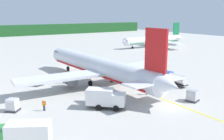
{
  "coord_description": "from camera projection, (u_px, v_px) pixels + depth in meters",
  "views": [
    {
      "loc": [
        -28.26,
        -26.61,
        14.02
      ],
      "look_at": [
        -2.41,
        12.28,
        3.78
      ],
      "focal_mm": 41.61,
      "sensor_mm": 36.0,
      "label": 1
    }
  ],
  "objects": [
    {
      "name": "service_truck_fuel",
      "position": [
        105.0,
        98.0,
        38.83
      ],
      "size": [
        5.73,
        5.49,
        3.0
      ],
      "color": "white",
      "rests_on": "ground"
    },
    {
      "name": "cargo_container_mid",
      "position": [
        12.0,
        105.0,
        37.74
      ],
      "size": [
        2.33,
        2.33,
        1.99
      ],
      "color": "#333338",
      "rests_on": "ground"
    },
    {
      "name": "cargo_container_near",
      "position": [
        38.0,
        81.0,
        51.34
      ],
      "size": [
        2.29,
        2.29,
        2.07
      ],
      "color": "#333338",
      "rests_on": "ground"
    },
    {
      "name": "apron_guide_line",
      "position": [
        126.0,
        85.0,
        51.52
      ],
      "size": [
        0.3,
        60.0,
        0.01
      ],
      "primitive_type": "cube",
      "color": "yellow",
      "rests_on": "ground"
    },
    {
      "name": "airliner_foreground",
      "position": [
        99.0,
        67.0,
        52.42
      ],
      "size": [
        34.68,
        41.68,
        11.9
      ],
      "color": "silver",
      "rests_on": "ground"
    },
    {
      "name": "service_truck_baggage",
      "position": [
        173.0,
        78.0,
        51.51
      ],
      "size": [
        2.68,
        5.86,
        2.4
      ],
      "color": "#2659A5",
      "rests_on": "ground"
    },
    {
      "name": "crew_marshaller",
      "position": [
        147.0,
        89.0,
        45.43
      ],
      "size": [
        0.55,
        0.43,
        1.76
      ],
      "color": "#191E33",
      "rests_on": "ground"
    },
    {
      "name": "crew_loader_right",
      "position": [
        64.0,
        79.0,
        52.89
      ],
      "size": [
        0.62,
        0.31,
        1.64
      ],
      "color": "#191E33",
      "rests_on": "ground"
    },
    {
      "name": "ground",
      "position": [
        54.0,
        61.0,
        79.0
      ],
      "size": [
        240.0,
        320.0,
        0.2
      ],
      "primitive_type": "cube",
      "color": "#B7B5AD"
    },
    {
      "name": "cargo_container_far",
      "position": [
        192.0,
        96.0,
        42.03
      ],
      "size": [
        2.19,
        2.19,
        2.01
      ],
      "color": "#333338",
      "rests_on": "ground"
    },
    {
      "name": "service_truck_catering",
      "position": [
        21.0,
        135.0,
        27.13
      ],
      "size": [
        6.53,
        5.06,
        2.91
      ],
      "color": "#338C3F",
      "rests_on": "ground"
    },
    {
      "name": "airliner_mid_apron",
      "position": [
        154.0,
        40.0,
        110.87
      ],
      "size": [
        34.65,
        28.88,
        9.91
      ],
      "color": "white",
      "rests_on": "ground"
    },
    {
      "name": "crew_loader_left",
      "position": [
        44.0,
        104.0,
        37.91
      ],
      "size": [
        0.48,
        0.48,
        1.69
      ],
      "color": "#191E33",
      "rests_on": "ground"
    }
  ]
}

